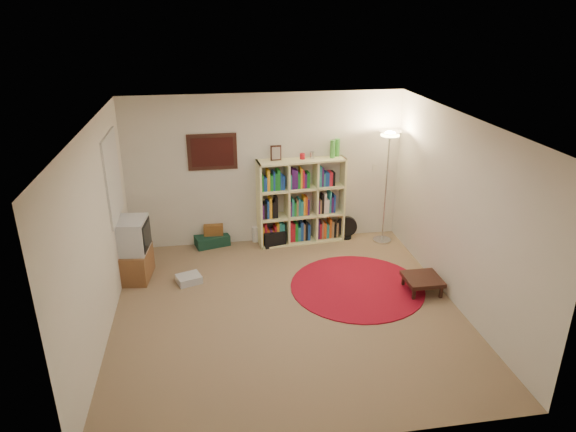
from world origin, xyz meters
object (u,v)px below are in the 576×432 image
at_px(tv_stand, 133,250).
at_px(side_table, 422,280).
at_px(bookshelf, 299,202).
at_px(suitcase, 212,240).
at_px(floor_lamp, 389,151).
at_px(floor_fan, 346,228).

distance_m(tv_stand, side_table, 4.16).
bearing_deg(side_table, bookshelf, 125.46).
relative_size(tv_stand, suitcase, 1.49).
xyz_separation_m(bookshelf, floor_lamp, (1.40, -0.25, 0.89)).
distance_m(bookshelf, suitcase, 1.61).
height_order(suitcase, side_table, side_table).
bearing_deg(floor_lamp, suitcase, 173.69).
bearing_deg(suitcase, bookshelf, -17.61).
relative_size(floor_lamp, suitcase, 3.05).
bearing_deg(side_table, tv_stand, 165.22).
bearing_deg(tv_stand, suitcase, 46.91).
relative_size(floor_lamp, floor_fan, 4.68).
bearing_deg(side_table, suitcase, 144.88).
xyz_separation_m(floor_fan, suitcase, (-2.30, 0.13, -0.12)).
bearing_deg(bookshelf, floor_fan, -9.16).
bearing_deg(floor_fan, tv_stand, -154.63).
relative_size(tv_stand, side_table, 1.88).
distance_m(floor_lamp, side_table, 2.21).
bearing_deg(bookshelf, floor_lamp, -15.21).
relative_size(suitcase, side_table, 1.27).
distance_m(bookshelf, floor_lamp, 1.68).
bearing_deg(suitcase, floor_fan, -18.23).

